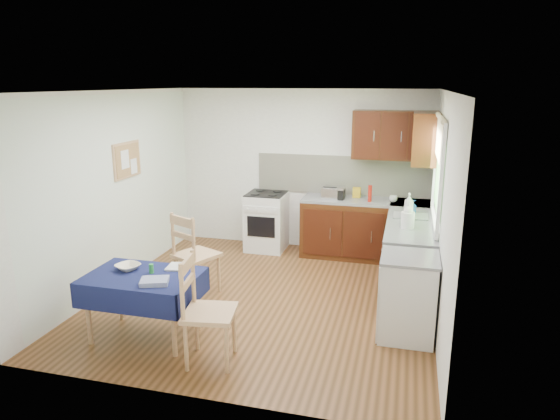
% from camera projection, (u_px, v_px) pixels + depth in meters
% --- Properties ---
extents(floor, '(4.20, 4.20, 0.00)m').
position_uv_depth(floor, '(265.00, 297.00, 6.20)').
color(floor, '#492C13').
rests_on(floor, ground).
extents(ceiling, '(4.00, 4.20, 0.02)m').
position_uv_depth(ceiling, '(264.00, 91.00, 5.57)').
color(ceiling, white).
rests_on(ceiling, wall_back).
extents(wall_back, '(4.00, 0.02, 2.50)m').
position_uv_depth(wall_back, '(302.00, 170.00, 7.85)').
color(wall_back, white).
rests_on(wall_back, ground).
extents(wall_front, '(4.00, 0.02, 2.50)m').
position_uv_depth(wall_front, '(189.00, 259.00, 3.92)').
color(wall_front, white).
rests_on(wall_front, ground).
extents(wall_left, '(0.02, 4.20, 2.50)m').
position_uv_depth(wall_left, '(115.00, 191.00, 6.37)').
color(wall_left, white).
rests_on(wall_left, ground).
extents(wall_right, '(0.02, 4.20, 2.50)m').
position_uv_depth(wall_right, '(442.00, 210.00, 5.40)').
color(wall_right, white).
rests_on(wall_right, ground).
extents(base_cabinets, '(1.90, 2.30, 0.86)m').
position_uv_depth(base_cabinets, '(384.00, 242.00, 6.94)').
color(base_cabinets, '#362009').
rests_on(base_cabinets, ground).
extents(worktop_back, '(1.90, 0.60, 0.04)m').
position_uv_depth(worktop_back, '(366.00, 201.00, 7.41)').
color(worktop_back, slate).
rests_on(worktop_back, base_cabinets).
extents(worktop_right, '(0.60, 1.70, 0.04)m').
position_uv_depth(worktop_right, '(411.00, 225.00, 6.17)').
color(worktop_right, slate).
rests_on(worktop_right, base_cabinets).
extents(worktop_corner, '(0.60, 0.60, 0.04)m').
position_uv_depth(worktop_corner, '(412.00, 204.00, 7.25)').
color(worktop_corner, slate).
rests_on(worktop_corner, base_cabinets).
extents(splashback, '(2.70, 0.02, 0.60)m').
position_uv_depth(splashback, '(343.00, 175.00, 7.69)').
color(splashback, beige).
rests_on(splashback, wall_back).
extents(upper_cabinets, '(1.20, 0.85, 0.70)m').
position_uv_depth(upper_cabinets, '(403.00, 136.00, 7.05)').
color(upper_cabinets, '#362009').
rests_on(upper_cabinets, wall_back).
extents(stove, '(0.60, 0.61, 0.92)m').
position_uv_depth(stove, '(267.00, 221.00, 7.89)').
color(stove, silver).
rests_on(stove, ground).
extents(window, '(0.04, 1.48, 1.26)m').
position_uv_depth(window, '(439.00, 164.00, 5.96)').
color(window, '#2B5723').
rests_on(window, wall_right).
extents(fridge, '(0.58, 0.60, 0.89)m').
position_uv_depth(fridge, '(408.00, 297.00, 5.16)').
color(fridge, silver).
rests_on(fridge, ground).
extents(corkboard, '(0.04, 0.62, 0.47)m').
position_uv_depth(corkboard, '(127.00, 160.00, 6.56)').
color(corkboard, tan).
rests_on(corkboard, wall_left).
extents(dining_table, '(1.14, 0.77, 0.69)m').
position_uv_depth(dining_table, '(143.00, 284.00, 5.11)').
color(dining_table, '#0E153B').
rests_on(dining_table, ground).
extents(chair_far, '(0.62, 0.62, 1.06)m').
position_uv_depth(chair_far, '(193.00, 252.00, 6.16)').
color(chair_far, tan).
rests_on(chair_far, ground).
extents(chair_near, '(0.53, 0.53, 1.05)m').
position_uv_depth(chair_near, '(204.00, 307.00, 4.66)').
color(chair_near, tan).
rests_on(chair_near, ground).
extents(toaster, '(0.24, 0.15, 0.19)m').
position_uv_depth(toaster, '(330.00, 193.00, 7.42)').
color(toaster, silver).
rests_on(toaster, worktop_back).
extents(sandwich_press, '(0.31, 0.26, 0.18)m').
position_uv_depth(sandwich_press, '(334.00, 193.00, 7.48)').
color(sandwich_press, black).
rests_on(sandwich_press, worktop_back).
extents(sauce_bottle, '(0.06, 0.06, 0.24)m').
position_uv_depth(sauce_bottle, '(370.00, 194.00, 7.24)').
color(sauce_bottle, '#AD190D').
rests_on(sauce_bottle, worktop_back).
extents(yellow_packet, '(0.14, 0.12, 0.15)m').
position_uv_depth(yellow_packet, '(357.00, 193.00, 7.53)').
color(yellow_packet, gold).
rests_on(yellow_packet, worktop_back).
extents(dish_rack, '(0.44, 0.33, 0.21)m').
position_uv_depth(dish_rack, '(411.00, 215.00, 6.46)').
color(dish_rack, gray).
rests_on(dish_rack, worktop_right).
extents(kettle, '(0.16, 0.16, 0.27)m').
position_uv_depth(kettle, '(408.00, 219.00, 5.94)').
color(kettle, silver).
rests_on(kettle, worktop_right).
extents(cup, '(0.15, 0.15, 0.09)m').
position_uv_depth(cup, '(393.00, 199.00, 7.26)').
color(cup, silver).
rests_on(cup, worktop_back).
extents(soap_bottle_a, '(0.14, 0.14, 0.33)m').
position_uv_depth(soap_bottle_a, '(409.00, 206.00, 6.36)').
color(soap_bottle_a, silver).
rests_on(soap_bottle_a, worktop_right).
extents(soap_bottle_b, '(0.10, 0.10, 0.19)m').
position_uv_depth(soap_bottle_b, '(412.00, 207.00, 6.58)').
color(soap_bottle_b, '#1B4FA0').
rests_on(soap_bottle_b, worktop_right).
extents(soap_bottle_c, '(0.14, 0.14, 0.17)m').
position_uv_depth(soap_bottle_c, '(407.00, 217.00, 6.13)').
color(soap_bottle_c, '#268D28').
rests_on(soap_bottle_c, worktop_right).
extents(plate_bowl, '(0.32, 0.32, 0.06)m').
position_uv_depth(plate_bowl, '(128.00, 267.00, 5.22)').
color(plate_bowl, '#F1E5C5').
rests_on(plate_bowl, dining_table).
extents(book, '(0.20, 0.26, 0.02)m').
position_uv_depth(book, '(168.00, 266.00, 5.29)').
color(book, white).
rests_on(book, dining_table).
extents(spice_jar, '(0.05, 0.05, 0.10)m').
position_uv_depth(spice_jar, '(151.00, 269.00, 5.12)').
color(spice_jar, green).
rests_on(spice_jar, dining_table).
extents(tea_towel, '(0.32, 0.29, 0.05)m').
position_uv_depth(tea_towel, '(155.00, 281.00, 4.86)').
color(tea_towel, navy).
rests_on(tea_towel, dining_table).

